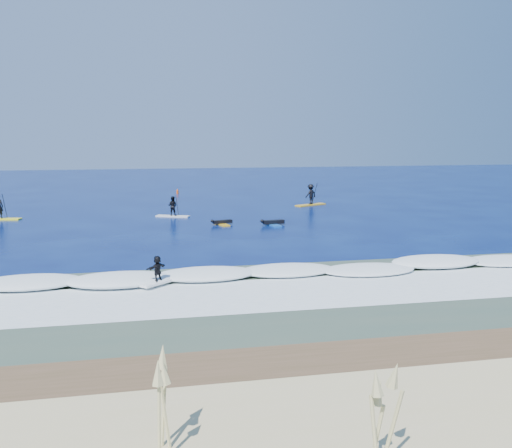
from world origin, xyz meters
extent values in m
plane|color=#030E43|center=(0.00, 0.00, 0.00)|extent=(160.00, 160.00, 0.00)
cube|color=#503E25|center=(0.00, -21.50, 0.00)|extent=(90.00, 5.00, 0.08)
cube|color=#3A4F3E|center=(0.00, -14.00, 0.01)|extent=(90.00, 13.00, 0.01)
cube|color=white|center=(0.00, -10.00, 0.00)|extent=(40.00, 6.00, 0.30)
cube|color=silver|center=(0.00, -13.00, 0.00)|extent=(34.00, 5.00, 0.02)
cube|color=#FFF51B|center=(-17.02, 12.49, 0.06)|extent=(3.41, 1.51, 0.11)
cylinder|color=black|center=(-16.54, 12.38, 0.99)|extent=(0.21, 0.76, 2.22)
cube|color=black|center=(-16.54, 12.38, -0.06)|extent=(0.13, 0.03, 0.33)
cube|color=silver|center=(-3.30, 11.28, 0.05)|extent=(2.84, 1.79, 0.09)
imported|color=black|center=(-3.30, 11.28, 0.90)|extent=(0.96, 0.88, 1.61)
cylinder|color=black|center=(-2.92, 11.11, 0.84)|extent=(0.30, 0.60, 1.88)
cube|color=black|center=(-2.92, 11.11, -0.05)|extent=(0.11, 0.03, 0.28)
cube|color=gold|center=(10.22, 16.46, 0.06)|extent=(3.38, 2.30, 0.11)
imported|color=black|center=(10.22, 16.46, 1.08)|extent=(1.44, 1.22, 1.94)
cylinder|color=black|center=(10.67, 16.69, 1.01)|extent=(0.40, 0.71, 2.26)
cube|color=black|center=(10.67, 16.69, -0.06)|extent=(0.14, 0.03, 0.34)
cube|color=gold|center=(0.04, 6.29, 0.05)|extent=(1.08, 2.22, 0.10)
cube|color=black|center=(0.14, 6.31, 0.22)|extent=(1.53, 0.74, 0.25)
sphere|color=black|center=(-0.67, 6.11, 0.33)|extent=(0.25, 0.25, 0.25)
cube|color=#1757B0|center=(3.77, 5.30, 0.06)|extent=(0.98, 2.44, 0.11)
cube|color=black|center=(3.88, 5.32, 0.25)|extent=(1.68, 0.67, 0.27)
sphere|color=black|center=(2.97, 5.18, 0.36)|extent=(0.27, 0.27, 0.27)
cube|color=white|center=(-5.31, -10.84, 0.20)|extent=(1.63, 1.53, 0.09)
imported|color=black|center=(-5.31, -10.84, 0.83)|extent=(1.05, 0.99, 1.18)
cylinder|color=#D94813|center=(-1.64, 29.73, 0.21)|extent=(0.26, 0.26, 0.41)
cone|color=#D94813|center=(-1.64, 29.73, 0.51)|extent=(0.18, 0.18, 0.20)
camera|label=1|loc=(-6.03, -35.97, 6.75)|focal=40.00mm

